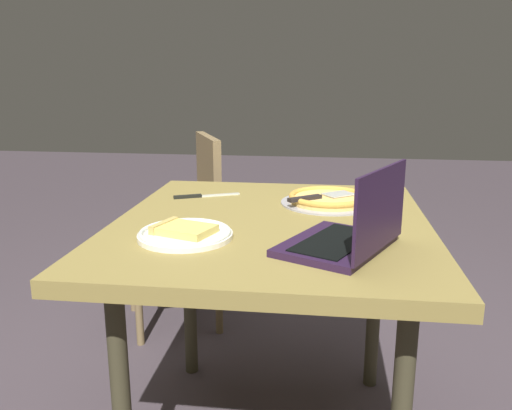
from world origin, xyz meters
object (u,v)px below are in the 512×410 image
(laptop, at_px, (349,233))
(chair_near, at_px, (188,221))
(dining_table, at_px, (271,244))
(pizza_tray, at_px, (328,199))
(pizza_plate, at_px, (185,233))
(table_knife, at_px, (200,196))

(laptop, xyz_separation_m, chair_near, (1.07, 0.70, -0.30))
(dining_table, bearing_deg, pizza_tray, -37.24)
(pizza_plate, bearing_deg, dining_table, -46.42)
(pizza_plate, bearing_deg, pizza_tray, -41.94)
(table_knife, bearing_deg, dining_table, -133.26)
(pizza_tray, height_order, chair_near, chair_near)
(laptop, distance_m, chair_near, 1.31)
(dining_table, bearing_deg, chair_near, 30.49)
(pizza_tray, bearing_deg, dining_table, 142.76)
(laptop, distance_m, pizza_tray, 0.48)
(pizza_plate, bearing_deg, chair_near, 14.62)
(table_knife, bearing_deg, pizza_plate, -171.66)
(laptop, height_order, table_knife, laptop)
(dining_table, height_order, chair_near, chair_near)
(laptop, height_order, chair_near, laptop)
(dining_table, xyz_separation_m, pizza_tray, (0.22, -0.17, 0.09))
(dining_table, xyz_separation_m, chair_near, (0.82, 0.48, -0.18))
(dining_table, xyz_separation_m, laptop, (-0.25, -0.22, 0.12))
(pizza_tray, relative_size, chair_near, 0.35)
(pizza_tray, xyz_separation_m, table_knife, (0.04, 0.45, -0.01))
(pizza_tray, xyz_separation_m, chair_near, (0.59, 0.65, -0.27))
(pizza_plate, distance_m, table_knife, 0.48)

